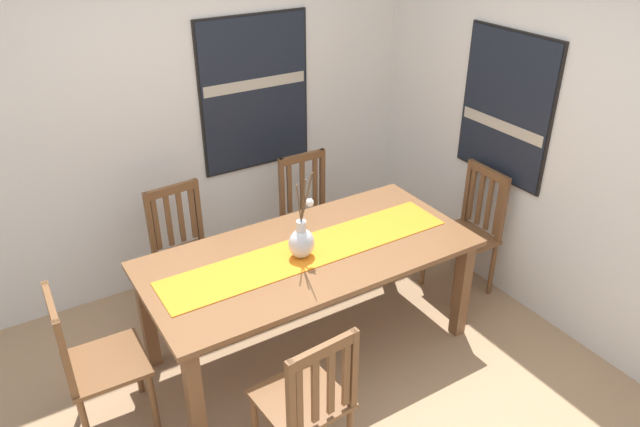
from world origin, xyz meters
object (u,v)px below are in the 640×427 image
(dining_table, at_px, (310,265))
(painting_on_side_wall, at_px, (506,107))
(chair_2, at_px, (94,362))
(chair_3, at_px, (311,216))
(centerpiece_vase, at_px, (302,241))
(painting_on_back_wall, at_px, (255,94))
(chair_1, at_px, (468,230))
(chair_0, at_px, (308,401))
(chair_4, at_px, (186,251))

(dining_table, relative_size, painting_on_side_wall, 1.98)
(chair_2, bearing_deg, painting_on_side_wall, -0.59)
(chair_2, height_order, painting_on_side_wall, painting_on_side_wall)
(chair_2, xyz_separation_m, chair_3, (1.83, 0.77, -0.00))
(centerpiece_vase, bearing_deg, dining_table, 22.88)
(dining_table, height_order, painting_on_back_wall, painting_on_back_wall)
(chair_1, relative_size, chair_2, 1.03)
(chair_0, xyz_separation_m, chair_2, (-0.84, 0.85, 0.00))
(dining_table, relative_size, chair_1, 2.11)
(centerpiece_vase, distance_m, chair_3, 1.07)
(chair_0, height_order, chair_3, chair_3)
(dining_table, height_order, centerpiece_vase, centerpiece_vase)
(chair_2, xyz_separation_m, chair_4, (0.82, 0.80, 0.00))
(dining_table, bearing_deg, chair_4, 122.40)
(chair_1, height_order, painting_on_back_wall, painting_on_back_wall)
(centerpiece_vase, bearing_deg, chair_1, 0.63)
(dining_table, bearing_deg, chair_2, 178.86)
(centerpiece_vase, bearing_deg, chair_3, 56.00)
(chair_2, distance_m, painting_on_side_wall, 3.06)
(chair_1, xyz_separation_m, painting_on_back_wall, (-1.07, 1.30, 0.87))
(painting_on_side_wall, bearing_deg, chair_2, 179.41)
(chair_2, distance_m, painting_on_back_wall, 2.24)
(centerpiece_vase, distance_m, painting_on_back_wall, 1.45)
(dining_table, bearing_deg, chair_3, 58.58)
(painting_on_back_wall, bearing_deg, painting_on_side_wall, -45.06)
(painting_on_back_wall, bearing_deg, chair_1, -50.64)
(chair_1, relative_size, painting_on_back_wall, 0.83)
(centerpiece_vase, xyz_separation_m, painting_on_back_wall, (0.36, 1.31, 0.49))
(dining_table, xyz_separation_m, painting_on_back_wall, (0.29, 1.29, 0.71))
(centerpiece_vase, xyz_separation_m, chair_1, (1.43, 0.02, -0.38))
(chair_2, xyz_separation_m, painting_on_side_wall, (2.92, -0.03, 0.91))
(chair_0, height_order, painting_on_side_wall, painting_on_side_wall)
(chair_0, bearing_deg, dining_table, 58.50)
(centerpiece_vase, bearing_deg, chair_0, -118.64)
(chair_0, xyz_separation_m, painting_on_back_wall, (0.80, 2.10, 0.88))
(dining_table, relative_size, chair_2, 2.17)
(chair_1, height_order, chair_4, chair_1)
(dining_table, distance_m, chair_3, 0.95)
(chair_0, distance_m, painting_on_side_wall, 2.42)
(painting_on_side_wall, bearing_deg, dining_table, 179.88)
(chair_1, relative_size, chair_3, 1.01)
(chair_0, distance_m, chair_1, 2.03)
(chair_0, height_order, chair_4, chair_4)
(painting_on_side_wall, bearing_deg, chair_0, -158.60)
(chair_3, xyz_separation_m, chair_4, (-1.01, 0.03, 0.00))
(chair_3, bearing_deg, chair_2, -157.21)
(chair_4, bearing_deg, chair_2, -135.90)
(chair_0, height_order, painting_on_back_wall, painting_on_back_wall)
(chair_4, bearing_deg, centerpiece_vase, -62.10)
(chair_0, distance_m, painting_on_back_wall, 2.42)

